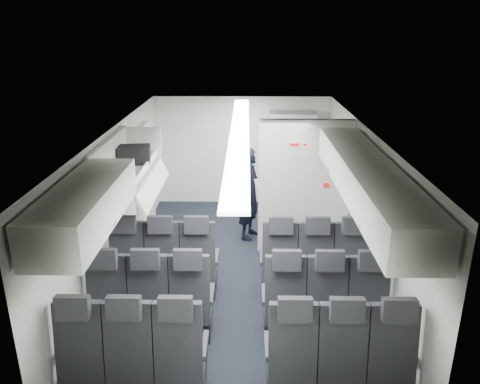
{
  "coord_description": "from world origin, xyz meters",
  "views": [
    {
      "loc": [
        0.09,
        -5.99,
        3.45
      ],
      "look_at": [
        0.0,
        0.4,
        1.15
      ],
      "focal_mm": 35.0,
      "sensor_mm": 36.0,
      "label": 1
    }
  ],
  "objects_px": {
    "galley_unit": "(291,161)",
    "boarding_door": "(145,179)",
    "seat_row_front": "(239,269)",
    "seat_row_mid": "(238,308)",
    "flight_attendant": "(250,193)",
    "seat_row_rear": "(236,362)",
    "carry_on_bag": "(135,155)"
  },
  "relations": [
    {
      "from": "seat_row_rear",
      "to": "seat_row_mid",
      "type": "bearing_deg",
      "value": 90.0
    },
    {
      "from": "seat_row_mid",
      "to": "flight_attendant",
      "type": "xyz_separation_m",
      "value": [
        0.15,
        2.77,
        0.38
      ]
    },
    {
      "from": "seat_row_rear",
      "to": "boarding_door",
      "type": "xyz_separation_m",
      "value": [
        -1.64,
        3.89,
        0.55
      ]
    },
    {
      "from": "seat_row_front",
      "to": "carry_on_bag",
      "type": "xyz_separation_m",
      "value": [
        -1.42,
        0.61,
        1.38
      ]
    },
    {
      "from": "seat_row_rear",
      "to": "carry_on_bag",
      "type": "xyz_separation_m",
      "value": [
        -1.42,
        2.41,
        1.38
      ]
    },
    {
      "from": "seat_row_front",
      "to": "seat_row_mid",
      "type": "xyz_separation_m",
      "value": [
        0.0,
        -0.9,
        0.0
      ]
    },
    {
      "from": "seat_row_mid",
      "to": "galley_unit",
      "type": "xyz_separation_m",
      "value": [
        0.95,
        4.15,
        0.55
      ]
    },
    {
      "from": "flight_attendant",
      "to": "seat_row_rear",
      "type": "bearing_deg",
      "value": -163.61
    },
    {
      "from": "seat_row_mid",
      "to": "carry_on_bag",
      "type": "height_order",
      "value": "carry_on_bag"
    },
    {
      "from": "boarding_door",
      "to": "flight_attendant",
      "type": "height_order",
      "value": "boarding_door"
    },
    {
      "from": "seat_row_mid",
      "to": "flight_attendant",
      "type": "bearing_deg",
      "value": 86.94
    },
    {
      "from": "seat_row_mid",
      "to": "galley_unit",
      "type": "relative_size",
      "value": 1.75
    },
    {
      "from": "seat_row_rear",
      "to": "flight_attendant",
      "type": "bearing_deg",
      "value": 87.69
    },
    {
      "from": "seat_row_rear",
      "to": "boarding_door",
      "type": "height_order",
      "value": "boarding_door"
    },
    {
      "from": "boarding_door",
      "to": "carry_on_bag",
      "type": "xyz_separation_m",
      "value": [
        0.22,
        -1.47,
        0.83
      ]
    },
    {
      "from": "galley_unit",
      "to": "boarding_door",
      "type": "relative_size",
      "value": 1.02
    },
    {
      "from": "seat_row_mid",
      "to": "seat_row_front",
      "type": "bearing_deg",
      "value": 90.0
    },
    {
      "from": "galley_unit",
      "to": "seat_row_mid",
      "type": "bearing_deg",
      "value": -102.88
    },
    {
      "from": "seat_row_front",
      "to": "boarding_door",
      "type": "bearing_deg",
      "value": 128.16
    },
    {
      "from": "seat_row_front",
      "to": "galley_unit",
      "type": "bearing_deg",
      "value": 73.72
    },
    {
      "from": "seat_row_mid",
      "to": "flight_attendant",
      "type": "height_order",
      "value": "flight_attendant"
    },
    {
      "from": "galley_unit",
      "to": "seat_row_front",
      "type": "bearing_deg",
      "value": -106.28
    },
    {
      "from": "seat_row_mid",
      "to": "flight_attendant",
      "type": "distance_m",
      "value": 2.8
    },
    {
      "from": "boarding_door",
      "to": "seat_row_front",
      "type": "bearing_deg",
      "value": -51.84
    },
    {
      "from": "galley_unit",
      "to": "boarding_door",
      "type": "xyz_separation_m",
      "value": [
        -2.59,
        -1.17,
        0.0
      ]
    },
    {
      "from": "seat_row_rear",
      "to": "galley_unit",
      "type": "xyz_separation_m",
      "value": [
        0.95,
        5.05,
        0.55
      ]
    },
    {
      "from": "seat_row_mid",
      "to": "boarding_door",
      "type": "distance_m",
      "value": 3.45
    },
    {
      "from": "boarding_door",
      "to": "carry_on_bag",
      "type": "bearing_deg",
      "value": -81.43
    },
    {
      "from": "seat_row_rear",
      "to": "carry_on_bag",
      "type": "height_order",
      "value": "carry_on_bag"
    },
    {
      "from": "boarding_door",
      "to": "flight_attendant",
      "type": "distance_m",
      "value": 1.81
    },
    {
      "from": "seat_row_front",
      "to": "carry_on_bag",
      "type": "height_order",
      "value": "carry_on_bag"
    },
    {
      "from": "seat_row_mid",
      "to": "seat_row_rear",
      "type": "height_order",
      "value": "same"
    }
  ]
}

